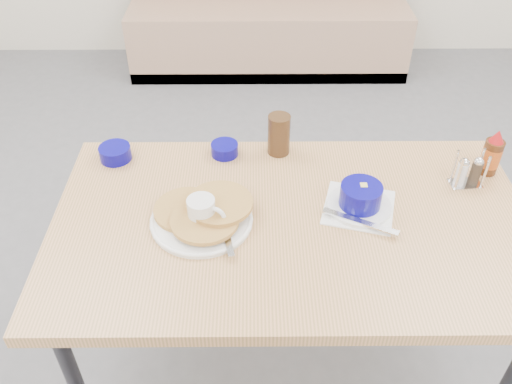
{
  "coord_description": "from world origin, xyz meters",
  "views": [
    {
      "loc": [
        -0.11,
        -0.9,
        1.83
      ],
      "look_at": [
        -0.1,
        0.31,
        0.82
      ],
      "focal_mm": 38.0,
      "sensor_mm": 36.0,
      "label": 1
    }
  ],
  "objects_px": {
    "booth_bench": "(268,16)",
    "coffee_mug": "(203,212)",
    "dining_table": "(291,235)",
    "condiment_caddy": "(468,174)",
    "syrup_bottle": "(492,154)",
    "grits_setting": "(360,199)",
    "amber_tumbler": "(279,135)",
    "butter_bowl": "(225,149)",
    "creamer_bowl": "(115,153)",
    "pancake_plate": "(203,215)"
  },
  "relations": [
    {
      "from": "butter_bowl",
      "to": "condiment_caddy",
      "type": "bearing_deg",
      "value": -12.24
    },
    {
      "from": "pancake_plate",
      "to": "butter_bowl",
      "type": "relative_size",
      "value": 3.32
    },
    {
      "from": "booth_bench",
      "to": "coffee_mug",
      "type": "xyz_separation_m",
      "value": [
        -0.26,
        -2.55,
        0.46
      ]
    },
    {
      "from": "dining_table",
      "to": "coffee_mug",
      "type": "relative_size",
      "value": 12.31
    },
    {
      "from": "dining_table",
      "to": "butter_bowl",
      "type": "xyz_separation_m",
      "value": [
        -0.21,
        0.33,
        0.08
      ]
    },
    {
      "from": "dining_table",
      "to": "creamer_bowl",
      "type": "distance_m",
      "value": 0.65
    },
    {
      "from": "coffee_mug",
      "to": "pancake_plate",
      "type": "bearing_deg",
      "value": 100.16
    },
    {
      "from": "booth_bench",
      "to": "dining_table",
      "type": "height_order",
      "value": "booth_bench"
    },
    {
      "from": "booth_bench",
      "to": "grits_setting",
      "type": "height_order",
      "value": "booth_bench"
    },
    {
      "from": "booth_bench",
      "to": "coffee_mug",
      "type": "height_order",
      "value": "booth_bench"
    },
    {
      "from": "dining_table",
      "to": "condiment_caddy",
      "type": "xyz_separation_m",
      "value": [
        0.55,
        0.16,
        0.1
      ]
    },
    {
      "from": "coffee_mug",
      "to": "creamer_bowl",
      "type": "xyz_separation_m",
      "value": [
        -0.31,
        0.32,
        -0.02
      ]
    },
    {
      "from": "booth_bench",
      "to": "pancake_plate",
      "type": "bearing_deg",
      "value": -95.82
    },
    {
      "from": "booth_bench",
      "to": "butter_bowl",
      "type": "xyz_separation_m",
      "value": [
        -0.21,
        -2.21,
        0.43
      ]
    },
    {
      "from": "dining_table",
      "to": "coffee_mug",
      "type": "height_order",
      "value": "coffee_mug"
    },
    {
      "from": "coffee_mug",
      "to": "grits_setting",
      "type": "xyz_separation_m",
      "value": [
        0.46,
        0.07,
        -0.01
      ]
    },
    {
      "from": "butter_bowl",
      "to": "syrup_bottle",
      "type": "xyz_separation_m",
      "value": [
        0.85,
        -0.1,
        0.05
      ]
    },
    {
      "from": "dining_table",
      "to": "syrup_bottle",
      "type": "bearing_deg",
      "value": 19.41
    },
    {
      "from": "creamer_bowl",
      "to": "amber_tumbler",
      "type": "distance_m",
      "value": 0.55
    },
    {
      "from": "dining_table",
      "to": "coffee_mug",
      "type": "distance_m",
      "value": 0.28
    },
    {
      "from": "grits_setting",
      "to": "booth_bench",
      "type": "bearing_deg",
      "value": 94.64
    },
    {
      "from": "coffee_mug",
      "to": "butter_bowl",
      "type": "xyz_separation_m",
      "value": [
        0.05,
        0.34,
        -0.03
      ]
    },
    {
      "from": "pancake_plate",
      "to": "creamer_bowl",
      "type": "xyz_separation_m",
      "value": [
        -0.31,
        0.31,
        0.0
      ]
    },
    {
      "from": "pancake_plate",
      "to": "amber_tumbler",
      "type": "bearing_deg",
      "value": 55.86
    },
    {
      "from": "dining_table",
      "to": "amber_tumbler",
      "type": "bearing_deg",
      "value": 94.54
    },
    {
      "from": "booth_bench",
      "to": "dining_table",
      "type": "bearing_deg",
      "value": -90.0
    },
    {
      "from": "dining_table",
      "to": "grits_setting",
      "type": "xyz_separation_m",
      "value": [
        0.2,
        0.05,
        0.1
      ]
    },
    {
      "from": "coffee_mug",
      "to": "grits_setting",
      "type": "height_order",
      "value": "coffee_mug"
    },
    {
      "from": "dining_table",
      "to": "condiment_caddy",
      "type": "distance_m",
      "value": 0.59
    },
    {
      "from": "pancake_plate",
      "to": "coffee_mug",
      "type": "height_order",
      "value": "coffee_mug"
    },
    {
      "from": "grits_setting",
      "to": "syrup_bottle",
      "type": "height_order",
      "value": "syrup_bottle"
    },
    {
      "from": "grits_setting",
      "to": "amber_tumbler",
      "type": "height_order",
      "value": "amber_tumbler"
    },
    {
      "from": "pancake_plate",
      "to": "butter_bowl",
      "type": "bearing_deg",
      "value": 81.25
    },
    {
      "from": "grits_setting",
      "to": "butter_bowl",
      "type": "bearing_deg",
      "value": 145.95
    },
    {
      "from": "coffee_mug",
      "to": "butter_bowl",
      "type": "relative_size",
      "value": 1.25
    },
    {
      "from": "dining_table",
      "to": "coffee_mug",
      "type": "xyz_separation_m",
      "value": [
        -0.26,
        -0.02,
        0.11
      ]
    },
    {
      "from": "dining_table",
      "to": "coffee_mug",
      "type": "bearing_deg",
      "value": -176.49
    },
    {
      "from": "dining_table",
      "to": "amber_tumbler",
      "type": "distance_m",
      "value": 0.37
    },
    {
      "from": "booth_bench",
      "to": "amber_tumbler",
      "type": "xyz_separation_m",
      "value": [
        -0.03,
        -2.19,
        0.48
      ]
    },
    {
      "from": "condiment_caddy",
      "to": "syrup_bottle",
      "type": "xyz_separation_m",
      "value": [
        0.09,
        0.06,
        0.03
      ]
    },
    {
      "from": "booth_bench",
      "to": "condiment_caddy",
      "type": "distance_m",
      "value": 2.48
    },
    {
      "from": "grits_setting",
      "to": "butter_bowl",
      "type": "distance_m",
      "value": 0.49
    },
    {
      "from": "amber_tumbler",
      "to": "booth_bench",
      "type": "bearing_deg",
      "value": 89.29
    },
    {
      "from": "syrup_bottle",
      "to": "coffee_mug",
      "type": "bearing_deg",
      "value": -164.93
    },
    {
      "from": "butter_bowl",
      "to": "dining_table",
      "type": "bearing_deg",
      "value": -57.58
    },
    {
      "from": "grits_setting",
      "to": "amber_tumbler",
      "type": "distance_m",
      "value": 0.37
    },
    {
      "from": "booth_bench",
      "to": "butter_bowl",
      "type": "bearing_deg",
      "value": -95.38
    },
    {
      "from": "coffee_mug",
      "to": "butter_bowl",
      "type": "height_order",
      "value": "coffee_mug"
    },
    {
      "from": "creamer_bowl",
      "to": "condiment_caddy",
      "type": "relative_size",
      "value": 0.88
    },
    {
      "from": "grits_setting",
      "to": "creamer_bowl",
      "type": "relative_size",
      "value": 2.52
    }
  ]
}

